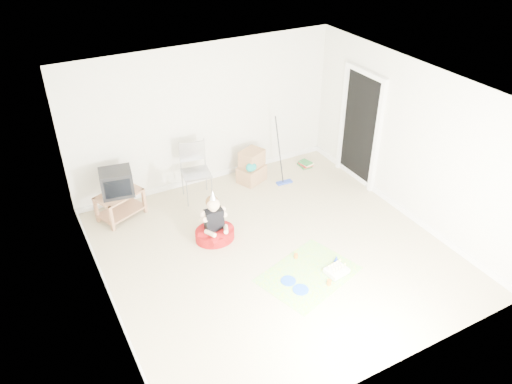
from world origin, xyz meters
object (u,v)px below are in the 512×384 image
seated_woman (215,229)px  birthday_cake (336,271)px  crt_tv (117,182)px  tv_stand (120,203)px  folding_chair (196,173)px  cardboard_boxes (252,167)px

seated_woman → birthday_cake: seated_woman is taller
seated_woman → crt_tv: bearing=131.0°
crt_tv → seated_woman: bearing=-39.3°
crt_tv → tv_stand: bearing=144.8°
folding_chair → birthday_cake: size_ratio=3.08×
folding_chair → tv_stand: bearing=176.9°
seated_woman → birthday_cake: size_ratio=2.65×
crt_tv → cardboard_boxes: crt_tv is taller
crt_tv → birthday_cake: (2.36, -2.91, -0.64)m
crt_tv → folding_chair: bearing=6.7°
birthday_cake → folding_chair: bearing=109.4°
cardboard_boxes → seated_woman: size_ratio=0.67×
cardboard_boxes → tv_stand: bearing=-180.0°
tv_stand → cardboard_boxes: bearing=0.0°
tv_stand → crt_tv: (0.00, -0.00, 0.41)m
tv_stand → birthday_cake: tv_stand is taller
crt_tv → folding_chair: folding_chair is taller
seated_woman → birthday_cake: bearing=-52.7°
crt_tv → cardboard_boxes: size_ratio=0.83×
tv_stand → folding_chair: 1.38m
tv_stand → crt_tv: crt_tv is taller
cardboard_boxes → birthday_cake: 2.93m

